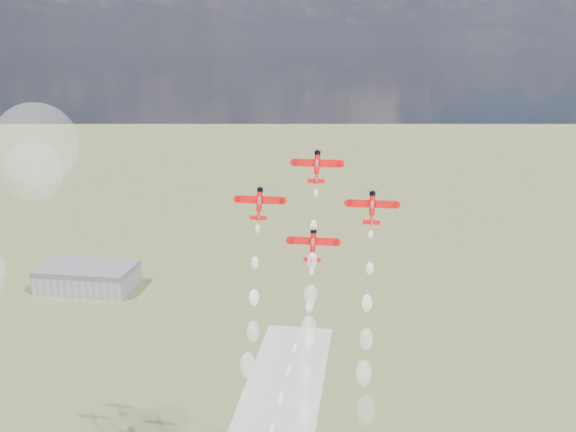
# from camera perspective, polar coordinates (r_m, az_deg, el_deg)

# --- Properties ---
(hangar) EXTENTS (50.00, 28.00, 13.00)m
(hangar) POSITION_cam_1_polar(r_m,az_deg,el_deg) (348.82, -18.22, -5.47)
(hangar) COLOR gray
(hangar) RESTS_ON ground
(plane_lead) EXTENTS (10.43, 4.84, 7.08)m
(plane_lead) POSITION_cam_1_polar(r_m,az_deg,el_deg) (135.40, 2.72, 4.70)
(plane_lead) COLOR red
(plane_lead) RESTS_ON ground
(plane_left) EXTENTS (10.43, 4.84, 7.08)m
(plane_left) POSITION_cam_1_polar(r_m,az_deg,el_deg) (135.74, -2.70, 1.24)
(plane_left) COLOR red
(plane_left) RESTS_ON ground
(plane_right) EXTENTS (10.43, 4.84, 7.08)m
(plane_right) POSITION_cam_1_polar(r_m,az_deg,el_deg) (133.38, 7.86, 0.84)
(plane_right) COLOR red
(plane_right) RESTS_ON ground
(plane_slot) EXTENTS (10.43, 4.84, 7.08)m
(plane_slot) POSITION_cam_1_polar(r_m,az_deg,el_deg) (133.14, 2.35, -2.67)
(plane_slot) COLOR red
(plane_slot) RESTS_ON ground
(smoke_trail_lead) EXTENTS (5.10, 22.64, 50.78)m
(smoke_trail_lead) POSITION_cam_1_polar(r_m,az_deg,el_deg) (134.51, 1.55, -15.49)
(smoke_trail_lead) COLOR white
(smoke_trail_lead) RESTS_ON plane_lead
(smoke_trail_left) EXTENTS (5.61, 22.43, 51.90)m
(smoke_trail_left) POSITION_cam_1_polar(r_m,az_deg,el_deg) (138.25, -3.95, -18.82)
(smoke_trail_left) COLOR white
(smoke_trail_left) RESTS_ON plane_left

